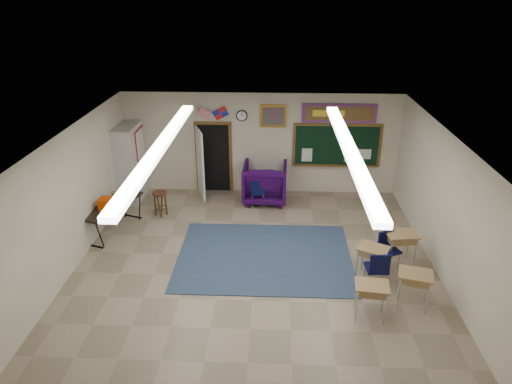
{
  "coord_description": "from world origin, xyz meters",
  "views": [
    {
      "loc": [
        0.38,
        -8.2,
        5.79
      ],
      "look_at": [
        -0.02,
        1.5,
        1.33
      ],
      "focal_mm": 32.0,
      "sensor_mm": 36.0,
      "label": 1
    }
  ],
  "objects_px": {
    "student_desk_front_left": "(372,261)",
    "wooden_stool": "(160,203)",
    "wingback_armchair": "(265,183)",
    "folding_table": "(113,217)",
    "student_desk_front_right": "(400,247)"
  },
  "relations": [
    {
      "from": "wooden_stool",
      "to": "student_desk_front_right",
      "type": "bearing_deg",
      "value": -20.23
    },
    {
      "from": "wingback_armchair",
      "to": "student_desk_front_left",
      "type": "xyz_separation_m",
      "value": [
        2.36,
        -3.73,
        -0.15
      ]
    },
    {
      "from": "wingback_armchair",
      "to": "folding_table",
      "type": "distance_m",
      "value": 4.28
    },
    {
      "from": "wingback_armchair",
      "to": "wooden_stool",
      "type": "height_order",
      "value": "wingback_armchair"
    },
    {
      "from": "student_desk_front_left",
      "to": "folding_table",
      "type": "bearing_deg",
      "value": -168.6
    },
    {
      "from": "wingback_armchair",
      "to": "student_desk_front_right",
      "type": "distance_m",
      "value": 4.44
    },
    {
      "from": "student_desk_front_left",
      "to": "wingback_armchair",
      "type": "bearing_deg",
      "value": 149.62
    },
    {
      "from": "student_desk_front_left",
      "to": "wooden_stool",
      "type": "relative_size",
      "value": 1.12
    },
    {
      "from": "folding_table",
      "to": "student_desk_front_right",
      "type": "bearing_deg",
      "value": 8.61
    },
    {
      "from": "student_desk_front_left",
      "to": "folding_table",
      "type": "height_order",
      "value": "folding_table"
    },
    {
      "from": "wooden_stool",
      "to": "student_desk_front_left",
      "type": "bearing_deg",
      "value": -27.5
    },
    {
      "from": "student_desk_front_left",
      "to": "folding_table",
      "type": "xyz_separation_m",
      "value": [
        -6.15,
        1.75,
        0.0
      ]
    },
    {
      "from": "student_desk_front_left",
      "to": "wooden_stool",
      "type": "distance_m",
      "value": 5.83
    },
    {
      "from": "student_desk_front_left",
      "to": "folding_table",
      "type": "distance_m",
      "value": 6.39
    },
    {
      "from": "student_desk_front_left",
      "to": "student_desk_front_right",
      "type": "relative_size",
      "value": 0.95
    }
  ]
}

